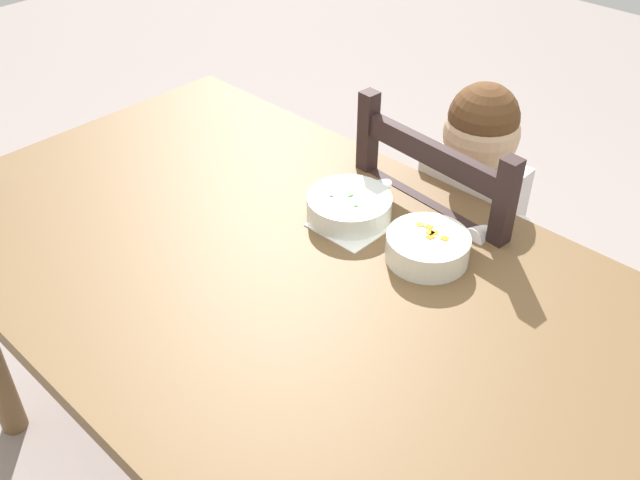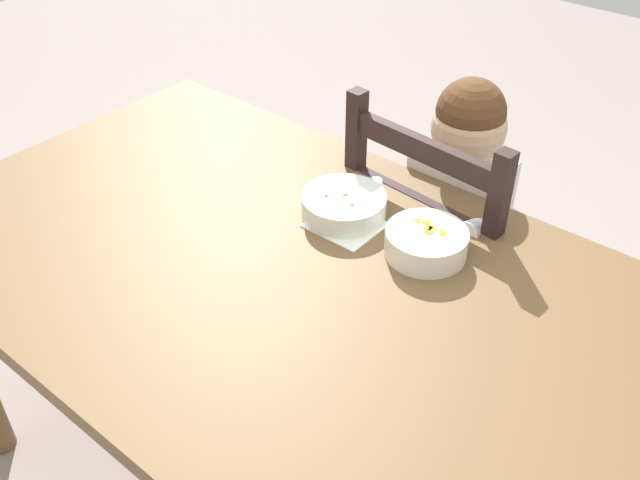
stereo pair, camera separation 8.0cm
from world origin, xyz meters
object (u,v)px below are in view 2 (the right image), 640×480
at_px(dining_chair, 444,269).
at_px(bowl_of_carrots, 426,242).
at_px(dining_table, 283,303).
at_px(spoon, 403,241).
at_px(bowl_of_peas, 344,205).
at_px(child_figure, 451,213).

xyz_separation_m(dining_chair, bowl_of_carrots, (0.11, -0.30, 0.32)).
relative_size(dining_table, spoon, 11.67).
xyz_separation_m(bowl_of_carrots, spoon, (-0.05, 0.00, -0.02)).
bearing_deg(dining_table, dining_chair, 80.71).
relative_size(dining_chair, bowl_of_peas, 5.29).
distance_m(dining_table, bowl_of_peas, 0.24).
bearing_deg(dining_chair, bowl_of_carrots, -70.48).
height_order(child_figure, spoon, child_figure).
xyz_separation_m(child_figure, bowl_of_carrots, (0.10, -0.29, 0.13)).
bearing_deg(bowl_of_carrots, bowl_of_peas, -179.97).
relative_size(dining_chair, child_figure, 0.96).
relative_size(dining_table, bowl_of_carrots, 9.64).
height_order(bowl_of_carrots, spoon, bowl_of_carrots).
distance_m(dining_table, child_figure, 0.51).
xyz_separation_m(dining_table, bowl_of_peas, (-0.01, 0.21, 0.12)).
distance_m(dining_table, dining_chair, 0.56).
distance_m(dining_chair, bowl_of_carrots, 0.45).
bearing_deg(bowl_of_peas, dining_chair, 71.96).
bearing_deg(bowl_of_carrots, dining_chair, 109.52).
relative_size(bowl_of_carrots, spoon, 1.21).
height_order(child_figure, bowl_of_carrots, child_figure).
bearing_deg(bowl_of_peas, spoon, 0.58).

